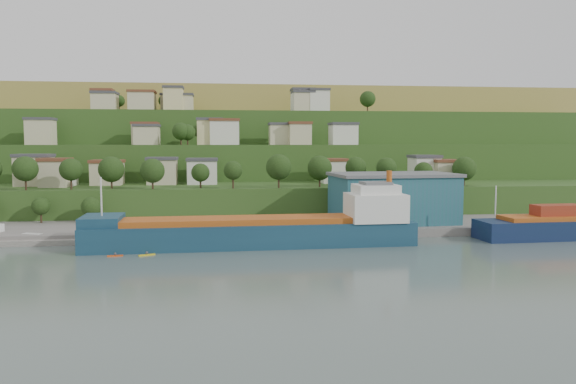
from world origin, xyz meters
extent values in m
plane|color=#485850|center=(0.00, 0.00, 0.00)|extent=(500.00, 500.00, 0.00)
cube|color=slate|center=(20.00, 28.00, 0.00)|extent=(220.00, 26.00, 4.00)
cube|color=#284719|center=(0.00, 56.00, 0.00)|extent=(260.00, 32.00, 20.00)
cube|color=#284719|center=(0.00, 86.00, 0.00)|extent=(280.00, 32.00, 44.00)
cube|color=#284719|center=(0.00, 116.00, 0.00)|extent=(300.00, 32.00, 70.00)
cube|color=olive|center=(0.00, 190.00, 0.00)|extent=(360.00, 120.00, 96.00)
cube|color=beige|center=(-58.15, 58.99, 14.24)|extent=(9.64, 7.97, 8.49)
cube|color=#3F3F44|center=(-58.15, 58.99, 18.94)|extent=(10.24, 8.57, 0.90)
cube|color=beige|center=(-50.69, 53.89, 13.70)|extent=(7.64, 8.02, 7.41)
cube|color=brown|center=(-50.69, 53.89, 17.86)|extent=(8.24, 8.62, 0.90)
cube|color=silver|center=(-50.60, 58.16, 13.10)|extent=(8.35, 7.70, 6.20)
cube|color=#3F3F44|center=(-50.60, 58.16, 16.65)|extent=(8.95, 8.30, 0.90)
cube|color=beige|center=(-37.70, 61.05, 13.32)|extent=(8.83, 8.40, 6.64)
cube|color=brown|center=(-37.70, 61.05, 17.09)|extent=(9.43, 9.00, 0.90)
cube|color=beige|center=(-21.40, 60.90, 13.72)|extent=(8.65, 7.61, 7.43)
cube|color=#3F3F44|center=(-21.40, 60.90, 17.88)|extent=(9.25, 8.21, 0.90)
cube|color=silver|center=(-9.30, 61.20, 13.55)|extent=(8.91, 8.56, 7.09)
cube|color=#3F3F44|center=(-9.30, 61.20, 17.54)|extent=(9.51, 9.16, 0.90)
cube|color=silver|center=(31.72, 60.98, 13.44)|extent=(7.57, 7.70, 6.88)
cube|color=brown|center=(31.72, 60.98, 17.33)|extent=(8.17, 8.30, 0.90)
cube|color=silver|center=(59.62, 55.83, 13.99)|extent=(8.02, 8.55, 7.98)
cube|color=#3F3F44|center=(59.62, 55.83, 18.43)|extent=(8.62, 9.15, 0.90)
cube|color=beige|center=(64.86, 52.83, 13.34)|extent=(7.35, 8.50, 6.69)
cube|color=brown|center=(64.86, 52.83, 17.14)|extent=(7.95, 9.10, 0.90)
cube|color=beige|center=(-65.58, 90.64, 26.25)|extent=(8.73, 7.31, 8.50)
cube|color=#3F3F44|center=(-65.58, 90.64, 30.95)|extent=(9.33, 7.91, 0.90)
cube|color=beige|center=(-30.13, 90.90, 25.55)|extent=(8.62, 8.68, 7.10)
cube|color=brown|center=(-30.13, 90.90, 29.55)|extent=(9.22, 9.28, 0.90)
cube|color=beige|center=(-28.91, 85.22, 25.09)|extent=(8.21, 7.92, 6.18)
cube|color=#3F3F44|center=(-28.91, 85.22, 28.63)|extent=(8.81, 8.52, 0.90)
cube|color=beige|center=(-7.29, 85.15, 26.21)|extent=(8.66, 8.80, 8.42)
cube|color=#3F3F44|center=(-7.29, 85.15, 30.87)|extent=(9.26, 9.40, 0.90)
cube|color=silver|center=(-2.31, 83.56, 26.08)|extent=(9.90, 7.98, 8.15)
cube|color=brown|center=(-2.31, 83.56, 30.60)|extent=(10.50, 8.58, 0.90)
cube|color=beige|center=(18.45, 90.19, 25.54)|extent=(9.05, 7.43, 7.09)
cube|color=#3F3F44|center=(18.45, 90.19, 29.54)|extent=(9.65, 8.03, 0.90)
cube|color=beige|center=(24.52, 87.68, 25.66)|extent=(7.74, 8.77, 7.33)
cube|color=brown|center=(24.52, 87.68, 29.78)|extent=(8.34, 9.37, 0.90)
cube|color=silver|center=(39.83, 84.22, 25.51)|extent=(9.05, 8.72, 7.02)
cube|color=#3F3F44|center=(39.83, 84.22, 29.47)|extent=(9.65, 9.32, 0.90)
cube|color=beige|center=(-49.20, 114.28, 38.87)|extent=(7.56, 7.29, 7.74)
cube|color=brown|center=(-49.20, 114.28, 43.19)|extent=(8.16, 7.89, 0.90)
cube|color=beige|center=(-47.88, 111.59, 38.21)|extent=(9.02, 8.64, 6.41)
cube|color=#3F3F44|center=(-47.88, 111.59, 41.86)|extent=(9.62, 9.24, 0.90)
cube|color=beige|center=(-33.89, 111.67, 38.53)|extent=(9.79, 8.96, 7.06)
cube|color=brown|center=(-33.89, 111.67, 42.51)|extent=(10.39, 9.56, 0.90)
cube|color=beige|center=(-22.61, 119.59, 38.32)|extent=(9.62, 7.20, 6.65)
cube|color=#3F3F44|center=(-22.61, 119.59, 42.10)|extent=(10.22, 7.80, 0.90)
cube|color=beige|center=(-21.76, 110.40, 39.35)|extent=(7.25, 7.60, 8.69)
cube|color=#3F3F44|center=(-21.76, 110.40, 44.14)|extent=(7.85, 8.20, 0.90)
cube|color=beige|center=(-19.38, 114.21, 38.13)|extent=(9.75, 7.62, 6.25)
cube|color=#3F3F44|center=(-19.38, 114.21, 41.70)|extent=(10.35, 8.22, 0.90)
cube|color=beige|center=(29.44, 112.90, 38.82)|extent=(8.32, 8.47, 7.65)
cube|color=#3F3F44|center=(29.44, 112.90, 43.10)|extent=(8.92, 9.07, 0.90)
cube|color=silver|center=(29.44, 113.92, 39.39)|extent=(8.81, 8.95, 8.79)
cube|color=#3F3F44|center=(29.44, 113.92, 44.24)|extent=(9.41, 9.55, 0.90)
cube|color=silver|center=(35.67, 112.36, 39.30)|extent=(7.96, 7.76, 8.60)
cube|color=#3F3F44|center=(35.67, 112.36, 44.05)|extent=(8.56, 8.36, 0.90)
cylinder|color=#382619|center=(-55.18, 42.60, 11.95)|extent=(0.50, 0.50, 3.90)
sphere|color=black|center=(-55.18, 42.60, 15.73)|extent=(6.66, 6.66, 6.66)
cylinder|color=#382619|center=(-43.72, 43.34, 11.88)|extent=(0.50, 0.50, 3.76)
sphere|color=black|center=(-43.72, 43.34, 15.42)|extent=(6.06, 6.06, 6.06)
cylinder|color=#382619|center=(-33.62, 45.96, 11.67)|extent=(0.50, 0.50, 3.34)
sphere|color=black|center=(-33.62, 45.96, 15.29)|extent=(7.10, 7.10, 7.10)
cylinder|color=#382619|center=(-22.07, 42.35, 11.60)|extent=(0.50, 0.50, 3.20)
sphere|color=black|center=(-22.07, 42.35, 15.03)|extent=(6.63, 6.63, 6.63)
cylinder|color=#382619|center=(-9.27, 45.08, 11.45)|extent=(0.50, 0.50, 2.90)
sphere|color=black|center=(-9.27, 45.08, 14.31)|extent=(5.15, 5.15, 5.15)
cylinder|color=#382619|center=(-0.25, 42.05, 11.79)|extent=(0.50, 0.50, 3.58)
sphere|color=black|center=(-0.25, 42.05, 15.00)|extent=(5.16, 5.16, 5.16)
cylinder|color=#382619|center=(12.53, 42.92, 11.94)|extent=(0.50, 0.50, 3.87)
sphere|color=black|center=(12.53, 42.92, 15.85)|extent=(7.18, 7.18, 7.18)
cylinder|color=#382619|center=(24.56, 45.09, 11.74)|extent=(0.50, 0.50, 3.49)
sphere|color=black|center=(24.56, 45.09, 15.42)|extent=(7.05, 7.05, 7.05)
cylinder|color=#382619|center=(35.25, 45.61, 11.91)|extent=(0.50, 0.50, 3.83)
sphere|color=black|center=(35.25, 45.61, 15.49)|extent=(6.06, 6.06, 6.06)
cylinder|color=#382619|center=(43.47, 42.63, 11.95)|extent=(0.50, 0.50, 3.89)
sphere|color=black|center=(43.47, 42.63, 15.49)|extent=(5.83, 5.83, 5.83)
cylinder|color=#382619|center=(55.56, 45.49, 11.40)|extent=(0.50, 0.50, 2.81)
sphere|color=black|center=(55.56, 45.49, 14.31)|extent=(5.45, 5.45, 5.45)
cylinder|color=#382619|center=(67.68, 44.62, 11.56)|extent=(0.50, 0.50, 3.13)
sphere|color=black|center=(67.68, 44.62, 15.05)|extent=(6.98, 6.98, 6.98)
cylinder|color=#382619|center=(-16.90, 78.82, 23.47)|extent=(0.50, 0.50, 2.93)
sphere|color=black|center=(-16.90, 78.82, 26.52)|extent=(5.75, 5.75, 5.75)
cylinder|color=#382619|center=(-44.64, 122.74, 36.71)|extent=(0.50, 0.50, 3.42)
sphere|color=black|center=(-44.64, 122.74, 39.75)|extent=(4.84, 4.84, 4.84)
cylinder|color=#382619|center=(-11.51, 92.89, 23.93)|extent=(0.50, 0.50, 3.87)
sphere|color=black|center=(-11.51, 92.89, 27.13)|extent=(4.60, 4.60, 4.60)
cylinder|color=#382619|center=(55.48, 110.26, 36.84)|extent=(0.50, 0.50, 3.68)
sphere|color=black|center=(55.48, 110.26, 40.43)|extent=(6.37, 6.37, 6.37)
cylinder|color=#382619|center=(-26.26, 120.42, 36.71)|extent=(0.50, 0.50, 3.41)
sphere|color=black|center=(-26.26, 120.42, 39.74)|extent=(4.85, 4.85, 4.85)
cylinder|color=#382619|center=(-14.74, 79.60, 23.37)|extent=(0.50, 0.50, 2.74)
sphere|color=black|center=(-14.74, 79.60, 26.22)|extent=(5.39, 5.39, 5.39)
cube|color=#123146|center=(3.12, 7.98, 1.53)|extent=(71.89, 13.56, 7.16)
cube|color=#AA4E16|center=(1.07, 7.98, 5.73)|extent=(53.43, 10.92, 1.23)
cube|color=#123146|center=(-28.58, 7.98, 6.13)|extent=(8.54, 11.51, 2.04)
cube|color=silver|center=(30.72, 7.98, 8.18)|extent=(12.59, 10.62, 6.13)
cube|color=silver|center=(30.72, 7.98, 12.27)|extent=(9.46, 8.47, 2.04)
cube|color=#595B5E|center=(30.72, 7.98, 13.60)|extent=(6.33, 6.33, 0.61)
cylinder|color=#AA4E16|center=(33.79, 7.98, 14.82)|extent=(1.27, 1.27, 3.07)
cylinder|color=silver|center=(-28.58, 7.98, 11.25)|extent=(0.38, 0.38, 8.18)
cube|color=silver|center=(-25.51, 7.98, 3.88)|extent=(14.68, 12.01, 0.26)
cylinder|color=silver|center=(60.13, 10.25, 9.21)|extent=(0.32, 0.32, 6.79)
cube|color=maroon|center=(75.64, 10.25, 6.69)|extent=(11.80, 5.27, 2.52)
cube|color=#215A63|center=(40.69, 27.13, 8.00)|extent=(31.29, 20.24, 12.00)
cube|color=#595B5E|center=(40.69, 27.13, 14.40)|extent=(32.36, 21.32, 0.80)
cube|color=silver|center=(-46.07, 18.17, 1.65)|extent=(4.76, 3.21, 0.89)
cube|color=#DC4A13|center=(-24.52, -0.08, 0.11)|extent=(3.10, 0.94, 0.23)
sphere|color=#3F3F44|center=(-24.52, -0.08, 0.50)|extent=(0.54, 0.54, 0.54)
cube|color=gold|center=(-18.37, 0.02, 0.12)|extent=(3.31, 1.79, 0.25)
sphere|color=#3F3F44|center=(-18.37, 0.02, 0.54)|extent=(0.58, 0.58, 0.58)
camera|label=1|loc=(-3.16, -113.30, 22.25)|focal=35.00mm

